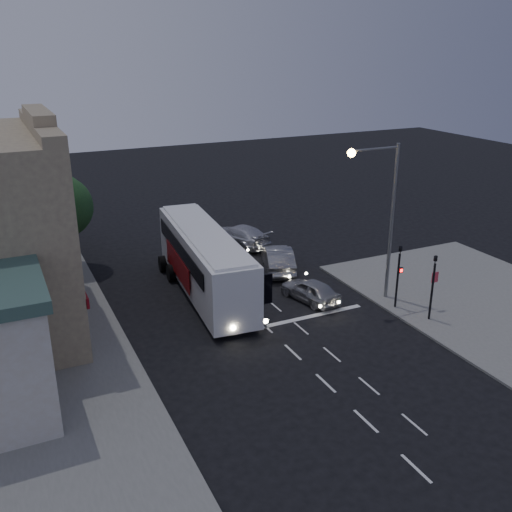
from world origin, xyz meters
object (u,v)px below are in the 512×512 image
car_sedan_a (278,259)px  regulatory_sign (434,284)px  tour_bus (204,260)px  car_sedan_b (239,235)px  street_tree (61,204)px  traffic_signal_main (399,269)px  streetlight (384,206)px  car_suv (310,290)px  traffic_signal_side (433,280)px

car_sedan_a → regulatory_sign: (4.99, -9.10, 0.77)m
tour_bus → car_sedan_b: bearing=57.9°
street_tree → tour_bus: bearing=-47.4°
traffic_signal_main → streetlight: streetlight is taller
car_sedan_b → traffic_signal_main: 14.35m
car_sedan_b → streetlight: 13.74m
car_suv → traffic_signal_side: (4.50, -5.00, 1.75)m
streetlight → street_tree: 20.19m
car_sedan_a → traffic_signal_side: bearing=131.5°
streetlight → traffic_signal_main: bearing=-79.8°
car_sedan_b → street_tree: (-12.25, 0.45, 3.72)m
car_suv → car_sedan_a: (0.51, 5.06, 0.15)m
car_suv → street_tree: 16.88m
tour_bus → car_sedan_b: (5.36, 7.03, -1.34)m
regulatory_sign → car_sedan_b: bearing=109.5°
car_sedan_b → tour_bus: bearing=34.1°
car_sedan_b → traffic_signal_side: (4.26, -15.78, 1.64)m
traffic_signal_main → traffic_signal_side: (0.70, -1.98, 0.00)m
streetlight → street_tree: size_ratio=1.45×
car_sedan_b → streetlight: bearing=86.3°
tour_bus → street_tree: (-6.89, 7.48, 2.38)m
car_sedan_b → car_suv: bearing=70.1°
tour_bus → regulatory_sign: (10.62, -7.78, -0.52)m
streetlight → street_tree: (-15.55, 12.82, -1.23)m
tour_bus → car_suv: size_ratio=3.27×
street_tree → streetlight: bearing=-39.5°
traffic_signal_side → car_sedan_a: bearing=111.6°
car_sedan_b → street_tree: bearing=-20.7°
traffic_signal_main → traffic_signal_side: same height
regulatory_sign → traffic_signal_main: bearing=149.2°
tour_bus → traffic_signal_side: traffic_signal_side is taller
car_sedan_b → car_sedan_a: bearing=74.1°
car_suv → street_tree: street_tree is taller
car_sedan_a → car_sedan_b: bearing=-67.4°
car_sedan_a → streetlight: size_ratio=0.56×
car_suv → traffic_signal_main: bearing=128.4°
car_sedan_a → streetlight: bearing=134.4°
traffic_signal_side → streetlight: 4.84m
car_sedan_a → regulatory_sign: size_ratio=2.28×
tour_bus → traffic_signal_main: (8.92, -6.76, 0.30)m
traffic_signal_side → street_tree: 23.24m
traffic_signal_side → regulatory_sign: bearing=43.9°
regulatory_sign → tour_bus: bearing=143.8°
traffic_signal_side → streetlight: (-0.96, 3.40, 3.31)m
tour_bus → traffic_signal_side: bearing=-37.1°
tour_bus → traffic_signal_main: traffic_signal_main is taller
tour_bus → streetlight: (8.66, -5.34, 3.62)m
car_sedan_b → traffic_signal_main: traffic_signal_main is taller
car_sedan_a → car_sedan_b: 5.72m
car_sedan_b → streetlight: size_ratio=0.59×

